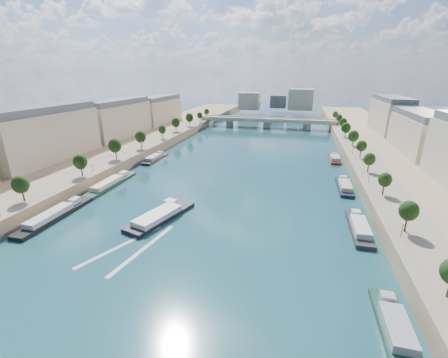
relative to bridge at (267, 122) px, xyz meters
The scene contains 17 objects.
ground 123.50m from the bridge, 90.00° to the right, with size 700.00×700.00×0.00m, color #0D313C.
quay_left 142.88m from the bridge, 120.26° to the right, with size 44.00×520.00×5.00m, color #9E8460.
quay_right 142.88m from the bridge, 59.74° to the right, with size 44.00×520.00×5.00m, color #9E8460.
pave_left 135.92m from the bridge, 114.79° to the right, with size 14.00×520.00×0.10m, color gray.
pave_right 135.92m from the bridge, 65.21° to the right, with size 14.00×520.00×0.10m, color gray.
trees_left 133.38m from the bridge, 114.37° to the right, with size 4.80×268.80×8.26m.
trees_right 126.14m from the bridge, 64.12° to the right, with size 4.80×268.80×8.26m.
lamps_left 143.38m from the bridge, 111.48° to the right, with size 0.36×200.36×4.28m.
lamps_right 129.54m from the bridge, 66.09° to the right, with size 0.36×200.36×4.28m.
buildings_left 140.58m from the bridge, 127.35° to the right, with size 16.00×226.00×23.20m.
buildings_right 140.58m from the bridge, 52.65° to the right, with size 16.00×226.00×23.20m.
skyline 96.66m from the bridge, 88.10° to the left, with size 79.00×42.00×22.00m.
bridge is the anchor object (origin of this frame).
tour_barge 175.11m from the bridge, 94.37° to the right, with size 14.24×26.38×3.61m.
wake 191.75m from the bridge, 93.99° to the right, with size 14.97×25.83×0.04m.
moored_barges_left 173.66m from the bridge, 105.19° to the right, with size 5.00×125.81×3.60m.
moored_barges_right 175.70m from the bridge, 74.99° to the right, with size 5.00×161.69×3.60m.
Camera 1 is at (26.50, -27.59, 42.84)m, focal length 24.00 mm.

